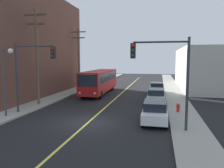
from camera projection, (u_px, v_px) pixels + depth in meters
ground_plane at (88, 122)px, 17.21m from camera, size 120.00×120.00×0.00m
sidewalk_left at (57, 97)px, 28.41m from camera, size 2.50×90.00×0.15m
sidewalk_right at (178, 101)px, 25.46m from camera, size 2.50×90.00×0.15m
lane_stripe_center at (121, 93)px, 31.81m from camera, size 0.16×60.00×0.01m
building_left_brick at (17, 45)px, 30.28m from camera, size 10.00×21.35×13.31m
building_right_warehouse at (218, 68)px, 37.17m from camera, size 12.00×20.24×6.55m
city_bus at (100, 80)px, 31.76m from camera, size 2.72×12.19×3.20m
parked_car_white at (155, 111)px, 17.13m from camera, size 1.83×4.41×1.62m
parked_car_silver at (156, 96)px, 24.30m from camera, size 1.85×4.41×1.62m
parked_car_green at (157, 88)px, 30.96m from camera, size 1.95×4.46×1.62m
utility_pole_near at (37, 52)px, 23.05m from camera, size 2.40×0.28×9.63m
utility_pole_mid at (79, 55)px, 35.75m from camera, size 2.40×0.28×9.45m
traffic_signal_left_corner at (32, 65)px, 19.28m from camera, size 3.75×0.48×6.00m
traffic_signal_right_corner at (163, 66)px, 14.66m from camera, size 3.75×0.48×6.00m
street_lamp_left at (6, 72)px, 18.18m from camera, size 0.98×0.40×5.50m
fire_hydrant at (178, 107)px, 19.92m from camera, size 0.44×0.26×0.84m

